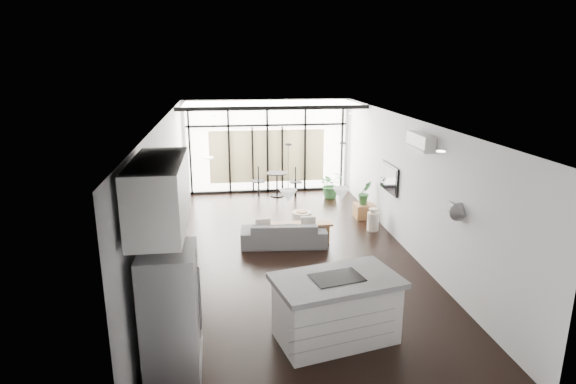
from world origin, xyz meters
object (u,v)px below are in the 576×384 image
object	(u,v)px
island	(336,309)
pouf	(302,219)
fridge	(171,315)
tv	(389,178)
console_bench	(300,233)
milk_can	(373,219)
sofa	(284,229)

from	to	relation	value
island	pouf	xyz separation A→B (m)	(0.30, 4.86, -0.30)
fridge	tv	distance (m)	6.63
console_bench	pouf	xyz separation A→B (m)	(0.19, 1.01, -0.04)
island	milk_can	xyz separation A→B (m)	(1.94, 4.38, -0.21)
fridge	sofa	world-z (taller)	fridge
sofa	console_bench	size ratio (longest dim) A/B	1.33
milk_can	tv	xyz separation A→B (m)	(0.31, -0.09, 1.02)
pouf	milk_can	bearing A→B (deg)	-16.36
console_bench	tv	distance (m)	2.44
island	tv	distance (m)	4.91
console_bench	pouf	size ratio (longest dim) A/B	2.98
sofa	console_bench	distance (m)	0.43
fridge	tv	bearing A→B (deg)	47.15
sofa	pouf	size ratio (longest dim) A/B	3.95
milk_can	pouf	bearing A→B (deg)	163.64
sofa	tv	xyz separation A→B (m)	(2.53, 0.56, 0.94)
island	milk_can	world-z (taller)	island
fridge	milk_can	bearing A→B (deg)	49.69
island	console_bench	distance (m)	3.86
milk_can	island	bearing A→B (deg)	-113.91
island	tv	bearing A→B (deg)	49.42
fridge	pouf	distance (m)	6.03
sofa	pouf	bearing A→B (deg)	-112.47
fridge	sofa	size ratio (longest dim) A/B	0.94
pouf	tv	world-z (taller)	tv
sofa	tv	world-z (taller)	tv
fridge	milk_can	size ratio (longest dim) A/B	3.16
fridge	tv	xyz separation A→B (m)	(4.50, 4.85, 0.43)
island	fridge	xyz separation A→B (m)	(-2.25, -0.56, 0.39)
fridge	console_bench	bearing A→B (deg)	61.88
pouf	tv	bearing A→B (deg)	-16.37
island	sofa	size ratio (longest dim) A/B	0.95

